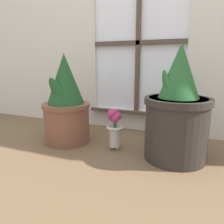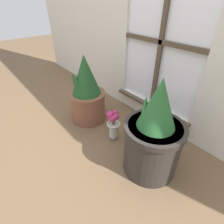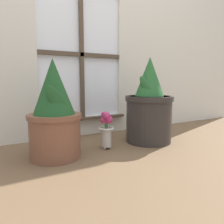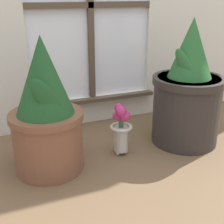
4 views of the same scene
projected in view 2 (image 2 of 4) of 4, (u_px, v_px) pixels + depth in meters
ground_plane at (99, 147)px, 1.48m from camera, size 10.00×10.00×0.00m
potted_plant_left at (87, 93)px, 1.65m from camera, size 0.35×0.35×0.66m
potted_plant_right at (153, 137)px, 1.15m from camera, size 0.40×0.40×0.71m
flower_vase at (113, 123)px, 1.48m from camera, size 0.12×0.12×0.29m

